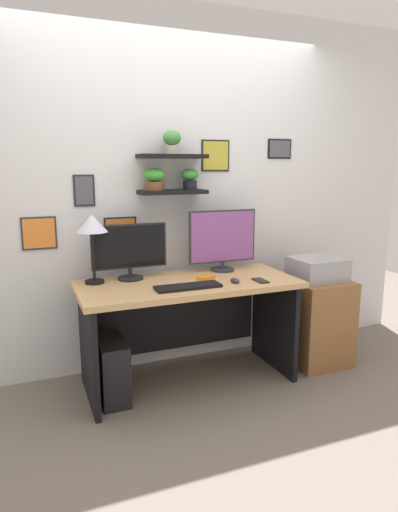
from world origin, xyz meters
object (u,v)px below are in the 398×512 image
Objects in this scene: monitor_right at (222,239)px; keyboard at (188,287)px; computer_tower_left at (111,369)px; monitor_left at (129,250)px; computer_mouse at (235,280)px; scissors_tray at (206,278)px; cell_phone at (260,281)px; printer at (317,269)px; desk_lamp at (92,228)px; desk at (186,309)px; drawer_cabinet at (315,320)px.

monitor_right is 1.22× the size of keyboard.
monitor_left is at bearing 50.29° from computer_tower_left.
computer_mouse reaches higher than scissors_tray.
printer is (0.59, 0.15, 0.00)m from cell_phone.
monitor_left is 5.92× the size of computer_mouse.
computer_mouse is at bearing -171.34° from printer.
cell_phone is at bearing -165.46° from printer.
monitor_right is 3.85× the size of cell_phone.
scissors_tray is at bearing -22.70° from monitor_left.
printer is at bearing -7.75° from desk_lamp.
monitor_right is 0.98m from desk_lamp.
desk is 2.87× the size of monitor_left.
scissors_tray reaches higher than desk.
desk_lamp reaches higher than monitor_left.
computer_tower_left is at bearing 171.88° from cell_phone.
scissors_tray is 0.92m from printer.
drawer_cabinet is (0.59, 0.15, -0.42)m from cell_phone.
desk_lamp is 0.70× the size of drawer_cabinet.
desk is 10.91× the size of cell_phone.
desk_lamp reaches higher than desk.
drawer_cabinet is at bearing 8.66° from computer_mouse.
cell_phone is (0.18, -0.04, -0.01)m from computer_mouse.
monitor_right is 0.48m from cell_phone.
desk_lamp reaches higher than scissors_tray.
monitor_left reaches higher than cell_phone.
computer_mouse is 0.19× the size of desk_lamp.
scissors_tray is (-0.23, -0.21, -0.23)m from monitor_right.
desk is at bearing -13.07° from desk_lamp.
drawer_cabinet is (1.12, 0.13, -0.42)m from keyboard.
scissors_tray is (-0.33, 0.20, 0.01)m from cell_phone.
desk is 0.87m from desk_lamp.
drawer_cabinet is (1.06, -0.08, -0.20)m from desk.
computer_mouse reaches higher than computer_tower_left.
desk is 0.27m from scissors_tray.
scissors_tray reaches higher than keyboard.
computer_tower_left is (-0.50, 0.14, -0.55)m from keyboard.
scissors_tray is at bearing 133.58° from computer_mouse.
printer is (0.77, 0.12, -0.01)m from computer_mouse.
keyboard is at bearing -177.65° from computer_mouse.
monitor_left is 0.31m from desk_lamp.
scissors_tray is at bearing 177.36° from drawer_cabinet.
monitor_left reaches higher than drawer_cabinet.
scissors_tray reaches higher than drawer_cabinet.
monitor_right is 1.30× the size of computer_tower_left.
monitor_left is 4.44× the size of scissors_tray.
desk_lamp is at bearing 166.10° from scissors_tray.
computer_mouse is at bearing -35.27° from desk.
drawer_cabinet is (0.92, -0.04, -0.43)m from scissors_tray.
computer_mouse is 0.22m from scissors_tray.
scissors_tray is at bearing -13.90° from desk_lamp.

